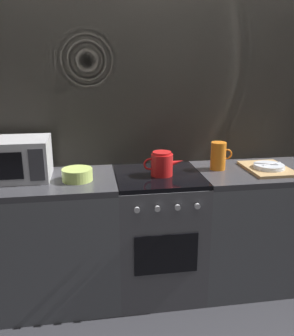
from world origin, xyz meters
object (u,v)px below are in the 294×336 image
(microwave, at_px, (14,159))
(dish_pile, at_px, (268,168))
(kettle, at_px, (162,164))
(stove_unit, at_px, (158,233))
(pitcher, at_px, (218,156))
(mixing_bowl, at_px, (77,175))

(microwave, distance_m, dish_pile, 1.76)
(kettle, bearing_deg, stove_unit, 138.23)
(kettle, height_order, dish_pile, kettle)
(stove_unit, relative_size, microwave, 1.96)
(kettle, xyz_separation_m, pitcher, (0.43, 0.08, 0.02))
(pitcher, bearing_deg, mixing_bowl, -174.26)
(stove_unit, bearing_deg, microwave, 176.28)
(microwave, height_order, dish_pile, microwave)
(pitcher, bearing_deg, dish_pile, -13.29)
(stove_unit, xyz_separation_m, kettle, (0.02, -0.02, 0.53))
(stove_unit, distance_m, mixing_bowl, 0.74)
(mixing_bowl, relative_size, dish_pile, 0.50)
(pitcher, xyz_separation_m, dish_pile, (0.35, -0.08, -0.08))
(kettle, bearing_deg, mixing_bowl, -177.60)
(microwave, relative_size, mixing_bowl, 2.30)
(stove_unit, distance_m, kettle, 0.53)
(kettle, distance_m, dish_pile, 0.78)
(microwave, distance_m, kettle, 0.98)
(stove_unit, relative_size, pitcher, 4.50)
(stove_unit, xyz_separation_m, microwave, (-0.96, 0.06, 0.59))
(microwave, xyz_separation_m, kettle, (0.98, -0.08, -0.05))
(pitcher, bearing_deg, microwave, 179.79)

